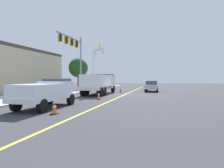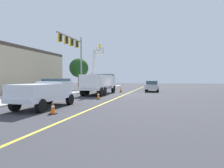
{
  "view_description": "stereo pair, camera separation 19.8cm",
  "coord_description": "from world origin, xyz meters",
  "px_view_note": "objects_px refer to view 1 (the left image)",
  "views": [
    {
      "loc": [
        -23.79,
        -3.38,
        2.08
      ],
      "look_at": [
        -1.32,
        1.28,
        1.4
      ],
      "focal_mm": 30.76,
      "sensor_mm": 36.0,
      "label": 1
    },
    {
      "loc": [
        -23.75,
        -3.57,
        2.08
      ],
      "look_at": [
        -1.32,
        1.28,
        1.4
      ],
      "focal_mm": 30.76,
      "sensor_mm": 36.0,
      "label": 2
    }
  ],
  "objects_px": {
    "passing_minivan": "(152,85)",
    "traffic_cone_leading": "(54,108)",
    "service_pickup_truck": "(46,92)",
    "utility_bucket_truck": "(100,82)",
    "traffic_cone_mid_front": "(99,96)",
    "traffic_signal_mast": "(74,50)",
    "traffic_cone_mid_rear": "(120,90)"
  },
  "relations": [
    {
      "from": "utility_bucket_truck",
      "to": "traffic_cone_mid_rear",
      "type": "xyz_separation_m",
      "value": [
        4.0,
        -2.13,
        -1.21
      ]
    },
    {
      "from": "traffic_cone_leading",
      "to": "traffic_signal_mast",
      "type": "height_order",
      "value": "traffic_signal_mast"
    },
    {
      "from": "traffic_cone_leading",
      "to": "traffic_signal_mast",
      "type": "distance_m",
      "value": 16.77
    },
    {
      "from": "utility_bucket_truck",
      "to": "traffic_signal_mast",
      "type": "xyz_separation_m",
      "value": [
        0.86,
        3.89,
        4.38
      ]
    },
    {
      "from": "passing_minivan",
      "to": "traffic_cone_leading",
      "type": "bearing_deg",
      "value": 165.15
    },
    {
      "from": "service_pickup_truck",
      "to": "passing_minivan",
      "type": "bearing_deg",
      "value": -21.18
    },
    {
      "from": "utility_bucket_truck",
      "to": "traffic_cone_mid_front",
      "type": "relative_size",
      "value": 11.28
    },
    {
      "from": "traffic_cone_mid_front",
      "to": "utility_bucket_truck",
      "type": "bearing_deg",
      "value": 14.57
    },
    {
      "from": "passing_minivan",
      "to": "traffic_cone_leading",
      "type": "relative_size",
      "value": 7.03
    },
    {
      "from": "traffic_cone_leading",
      "to": "traffic_cone_mid_rear",
      "type": "relative_size",
      "value": 0.87
    },
    {
      "from": "traffic_cone_mid_front",
      "to": "traffic_cone_mid_rear",
      "type": "bearing_deg",
      "value": -3.38
    },
    {
      "from": "utility_bucket_truck",
      "to": "traffic_cone_mid_rear",
      "type": "relative_size",
      "value": 10.35
    },
    {
      "from": "traffic_cone_mid_front",
      "to": "traffic_cone_mid_rear",
      "type": "distance_m",
      "value": 9.97
    },
    {
      "from": "traffic_cone_leading",
      "to": "traffic_cone_mid_rear",
      "type": "bearing_deg",
      "value": -3.05
    },
    {
      "from": "traffic_cone_mid_front",
      "to": "traffic_signal_mast",
      "type": "bearing_deg",
      "value": 38.66
    },
    {
      "from": "service_pickup_truck",
      "to": "traffic_cone_leading",
      "type": "xyz_separation_m",
      "value": [
        -2.07,
        -1.76,
        -0.78
      ]
    },
    {
      "from": "service_pickup_truck",
      "to": "traffic_cone_mid_front",
      "type": "relative_size",
      "value": 7.73
    },
    {
      "from": "service_pickup_truck",
      "to": "traffic_cone_leading",
      "type": "relative_size",
      "value": 8.2
    },
    {
      "from": "traffic_signal_mast",
      "to": "traffic_cone_mid_rear",
      "type": "bearing_deg",
      "value": -62.43
    },
    {
      "from": "traffic_signal_mast",
      "to": "utility_bucket_truck",
      "type": "bearing_deg",
      "value": -102.4
    },
    {
      "from": "utility_bucket_truck",
      "to": "traffic_signal_mast",
      "type": "distance_m",
      "value": 5.92
    },
    {
      "from": "service_pickup_truck",
      "to": "traffic_cone_mid_rear",
      "type": "height_order",
      "value": "service_pickup_truck"
    },
    {
      "from": "service_pickup_truck",
      "to": "traffic_cone_leading",
      "type": "bearing_deg",
      "value": -139.65
    },
    {
      "from": "service_pickup_truck",
      "to": "traffic_signal_mast",
      "type": "height_order",
      "value": "traffic_signal_mast"
    },
    {
      "from": "utility_bucket_truck",
      "to": "traffic_signal_mast",
      "type": "height_order",
      "value": "traffic_signal_mast"
    },
    {
      "from": "traffic_cone_mid_rear",
      "to": "traffic_signal_mast",
      "type": "height_order",
      "value": "traffic_signal_mast"
    },
    {
      "from": "service_pickup_truck",
      "to": "traffic_signal_mast",
      "type": "relative_size",
      "value": 0.69
    },
    {
      "from": "traffic_cone_mid_rear",
      "to": "utility_bucket_truck",
      "type": "bearing_deg",
      "value": 151.95
    },
    {
      "from": "traffic_cone_leading",
      "to": "traffic_signal_mast",
      "type": "relative_size",
      "value": 0.08
    },
    {
      "from": "traffic_cone_mid_rear",
      "to": "traffic_signal_mast",
      "type": "xyz_separation_m",
      "value": [
        -3.15,
        6.03,
        5.59
      ]
    },
    {
      "from": "traffic_signal_mast",
      "to": "traffic_cone_leading",
      "type": "bearing_deg",
      "value": -161.31
    },
    {
      "from": "passing_minivan",
      "to": "traffic_cone_leading",
      "type": "xyz_separation_m",
      "value": [
        -20.91,
        5.54,
        -0.63
      ]
    }
  ]
}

